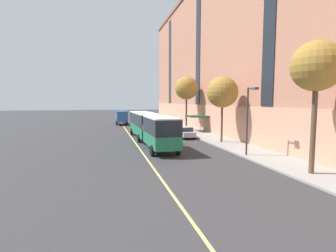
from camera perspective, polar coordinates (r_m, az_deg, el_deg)
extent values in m
plane|color=#303033|center=(24.81, -0.36, -6.25)|extent=(260.00, 260.00, 0.00)
cube|color=gray|center=(30.49, 13.99, -4.07)|extent=(4.23, 160.00, 0.15)
cube|color=#B2755B|center=(33.39, 30.35, 19.12)|extent=(12.00, 110.00, 26.66)
cube|color=tan|center=(28.69, 20.47, -0.56)|extent=(0.14, 110.00, 4.40)
cube|color=#234C2D|center=(42.61, 6.40, 2.15)|extent=(3.20, 3.40, 0.24)
cube|color=#1E232B|center=(30.14, 21.37, 23.73)|extent=(0.10, 2.00, 20.26)
cube|color=#1E232B|center=(48.07, 6.57, 16.98)|extent=(0.10, 2.00, 20.26)
cube|color=#1E232B|center=(67.55, 0.41, 13.66)|extent=(0.10, 2.00, 20.26)
cube|color=#1E704C|center=(35.44, -5.21, -0.71)|extent=(2.74, 11.14, 1.24)
cube|color=black|center=(35.32, -5.23, 1.50)|extent=(2.75, 11.14, 1.51)
cube|color=white|center=(35.27, -5.24, 2.83)|extent=(2.77, 11.14, 0.12)
cube|color=#19232D|center=(40.82, -6.55, 1.81)|extent=(2.26, 0.14, 1.13)
cube|color=orange|center=(40.79, -6.56, 2.83)|extent=(1.72, 0.10, 0.28)
cube|color=black|center=(40.98, -6.52, -0.62)|extent=(2.41, 0.18, 0.24)
cube|color=white|center=(40.84, -7.72, -0.30)|extent=(0.28, 0.07, 0.18)
cube|color=white|center=(41.09, -5.34, -0.24)|extent=(0.28, 0.07, 0.18)
cylinder|color=#595651|center=(29.46, -3.24, -0.48)|extent=(2.36, 1.06, 2.33)
cube|color=#1E704C|center=(25.98, -1.58, -2.95)|extent=(2.62, 6.44, 1.24)
cube|color=black|center=(25.81, -1.59, 0.07)|extent=(2.63, 6.44, 1.51)
cube|color=white|center=(25.75, -1.59, 1.88)|extent=(2.64, 6.44, 0.12)
cylinder|color=black|center=(39.16, -7.93, -1.24)|extent=(0.33, 1.01, 1.00)
cylinder|color=black|center=(39.53, -4.40, -1.15)|extent=(0.33, 1.01, 1.00)
cylinder|color=black|center=(32.08, -6.36, -2.70)|extent=(0.33, 1.01, 1.00)
cylinder|color=black|center=(32.53, -2.07, -2.56)|extent=(0.33, 1.01, 1.00)
cylinder|color=black|center=(24.15, -3.46, -5.37)|extent=(0.33, 1.01, 1.00)
cylinder|color=black|center=(24.75, 2.14, -5.11)|extent=(0.33, 1.01, 1.00)
cube|color=#BCAD89|center=(55.93, -2.39, 0.95)|extent=(2.01, 4.56, 0.64)
cube|color=#232D38|center=(55.67, -2.34, 1.55)|extent=(1.69, 2.08, 0.56)
cube|color=#BCAD89|center=(55.65, -2.35, 1.85)|extent=(1.65, 1.99, 0.04)
cylinder|color=black|center=(57.11, -3.59, 0.71)|extent=(0.24, 0.65, 0.64)
cylinder|color=black|center=(57.51, -1.84, 0.75)|extent=(0.24, 0.65, 0.64)
cylinder|color=black|center=(54.40, -2.98, 0.48)|extent=(0.24, 0.65, 0.64)
cylinder|color=black|center=(54.82, -1.14, 0.52)|extent=(0.24, 0.65, 0.64)
cube|color=#4C4C51|center=(44.34, 0.39, -0.23)|extent=(1.90, 4.32, 0.64)
cube|color=#232D38|center=(44.07, 0.46, 0.52)|extent=(1.65, 1.95, 0.56)
cube|color=#4C4C51|center=(44.05, 0.46, 0.91)|extent=(1.61, 1.87, 0.04)
cylinder|color=black|center=(45.44, -1.14, -0.50)|extent=(0.23, 0.64, 0.64)
cylinder|color=black|center=(45.88, 1.06, -0.44)|extent=(0.23, 0.64, 0.64)
cylinder|color=black|center=(42.87, -0.33, -0.86)|extent=(0.23, 0.64, 0.64)
cylinder|color=black|center=(43.33, 1.99, -0.79)|extent=(0.23, 0.64, 0.64)
cube|color=#B7B7BC|center=(35.91, 3.77, -1.58)|extent=(1.74, 4.44, 0.64)
cube|color=#232D38|center=(35.63, 3.88, -0.67)|extent=(1.52, 2.00, 0.56)
cube|color=#B7B7BC|center=(35.60, 3.88, -0.19)|extent=(1.48, 1.92, 0.04)
cylinder|color=black|center=(37.04, 1.92, -1.86)|extent=(0.23, 0.64, 0.64)
cylinder|color=black|center=(37.50, 4.39, -1.78)|extent=(0.23, 0.64, 0.64)
cylinder|color=black|center=(34.42, 3.09, -2.42)|extent=(0.23, 0.64, 0.64)
cylinder|color=black|center=(34.91, 5.73, -2.33)|extent=(0.23, 0.64, 0.64)
cube|color=#285199|center=(56.01, -10.03, 2.08)|extent=(2.21, 4.96, 2.23)
cube|color=#285199|center=(59.56, -10.22, 1.73)|extent=(2.09, 1.70, 1.60)
cube|color=#1E2833|center=(60.42, -10.27, 2.02)|extent=(1.87, 0.08, 0.80)
cylinder|color=black|center=(59.57, -11.21, 0.91)|extent=(0.26, 0.84, 0.84)
cylinder|color=black|center=(59.69, -9.20, 0.95)|extent=(0.26, 0.84, 0.84)
cylinder|color=black|center=(55.43, -11.04, 0.58)|extent=(0.26, 0.84, 0.84)
cylinder|color=black|center=(55.55, -8.89, 0.63)|extent=(0.26, 0.84, 0.84)
cylinder|color=brown|center=(20.02, 29.10, -0.26)|extent=(0.35, 0.35, 6.26)
sphere|color=olive|center=(20.08, 29.64, 11.29)|extent=(3.31, 3.31, 3.31)
cylinder|color=brown|center=(31.95, 11.64, 1.00)|extent=(0.24, 0.24, 4.93)
sphere|color=olive|center=(31.88, 11.76, 7.24)|extent=(3.68, 3.68, 3.68)
cylinder|color=brown|center=(45.14, 4.01, 3.06)|extent=(0.30, 0.30, 6.02)
sphere|color=olive|center=(45.16, 4.04, 8.26)|extent=(3.93, 3.93, 3.93)
cylinder|color=#2D2D30|center=(24.65, 16.85, 0.94)|extent=(0.16, 0.16, 6.09)
cylinder|color=#2D2D30|center=(24.13, 17.71, 7.83)|extent=(0.10, 1.10, 0.10)
cube|color=#3D3D3F|center=(23.66, 18.40, 7.74)|extent=(0.36, 0.60, 0.20)
cube|color=#E0D66B|center=(27.35, -6.05, -5.17)|extent=(0.16, 140.00, 0.01)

